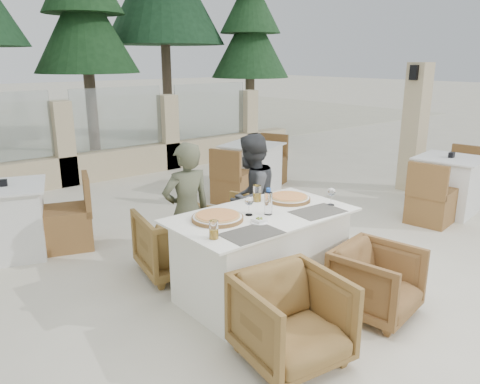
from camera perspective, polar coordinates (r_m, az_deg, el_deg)
ground at (r=4.42m, az=1.91°, el=-11.81°), size 80.00×80.00×0.00m
perimeter_wall_far at (r=8.24m, az=-20.78°, el=6.19°), size 10.00×0.34×1.60m
lantern_pillar at (r=7.92m, az=20.51°, el=7.32°), size 0.34×0.34×2.00m
pine_centre at (r=10.93m, az=-18.32°, el=17.57°), size 2.20×2.20×5.00m
pine_mid_right at (r=12.55m, az=-9.30°, el=21.97°), size 2.99×2.99×6.80m
pine_far_right at (r=12.42m, az=1.24°, el=16.91°), size 1.98×1.98×4.50m
dining_table at (r=4.17m, az=2.64°, el=-7.70°), size 1.60×0.90×0.77m
placemat_near_left at (r=3.59m, az=1.42°, el=-5.07°), size 0.46×0.31×0.00m
placemat_near_right at (r=4.14m, az=9.47°, el=-2.36°), size 0.47×0.33×0.00m
pizza_left at (r=3.87m, az=-2.76°, el=-3.05°), size 0.44×0.44×0.06m
pizza_right at (r=4.42m, az=5.96°, el=-0.72°), size 0.52×0.52×0.05m
water_bottle at (r=3.99m, az=3.48°, el=-1.15°), size 0.08×0.08×0.23m
wine_glass_centre at (r=3.97m, az=1.10°, el=-1.58°), size 0.08×0.08×0.18m
wine_glass_corner at (r=4.32m, az=11.06°, el=-0.41°), size 0.09×0.09×0.18m
beer_glass_left at (r=3.47m, az=-3.22°, el=-4.60°), size 0.09×0.09×0.14m
beer_glass_right at (r=4.36m, az=2.09°, el=-0.18°), size 0.10×0.10×0.15m
olive_dish at (r=3.81m, az=2.38°, el=-3.44°), size 0.12×0.12×0.04m
armchair_far_left at (r=4.67m, az=-7.86°, el=-6.00°), size 0.81×0.83×0.64m
armchair_far_right at (r=5.13m, az=0.06°, el=-4.09°), size 0.83×0.84×0.60m
armchair_near_left at (r=3.38m, az=6.30°, el=-15.19°), size 0.78×0.79×0.64m
armchair_near_right at (r=4.07m, az=16.30°, el=-10.45°), size 0.72×0.73×0.58m
diner_left at (r=4.43m, az=-6.49°, el=-2.45°), size 0.52×0.37×1.33m
diner_right at (r=4.84m, az=1.32°, el=-0.74°), size 0.77×0.68×1.33m
bg_table_a at (r=5.59m, az=-26.48°, el=-3.17°), size 1.82×1.30×0.77m
bg_table_b at (r=7.37m, az=1.45°, el=2.88°), size 1.83×1.37×0.77m
bg_table_c at (r=7.01m, az=24.00°, el=0.79°), size 1.75×1.07×0.77m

